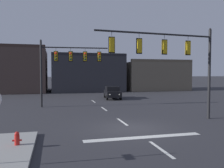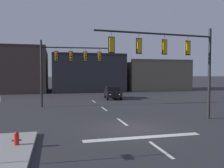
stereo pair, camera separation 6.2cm
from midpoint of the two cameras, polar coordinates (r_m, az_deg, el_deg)
The scene contains 8 objects.
ground_plane at distance 14.50m, azimuth 4.68°, elevation -10.74°, with size 400.00×400.00×0.00m, color #2B2B30.
stop_bar_paint at distance 12.68m, azimuth 7.65°, elevation -12.70°, with size 6.40×0.50×0.01m, color silver.
lane_centreline at distance 16.36m, azimuth 2.41°, elevation -9.17°, with size 0.16×26.40×0.01m.
signal_mast_near_side at distance 16.73m, azimuth 14.49°, elevation 7.03°, with size 8.73×0.82×6.62m.
signal_mast_far_side at distance 23.79m, azimuth -11.43°, elevation 5.47°, with size 6.66×0.80×6.63m.
car_lot_nearside at distance 30.68m, azimuth 0.01°, elevation -2.00°, with size 2.30×4.60×1.61m.
fire_hydrant at distance 11.59m, azimuth -22.25°, elevation -12.69°, with size 0.40×0.30×0.75m.
building_row at distance 44.74m, azimuth -10.67°, elevation 2.58°, with size 39.40×12.71×7.91m.
Camera 1 is at (-4.56, -13.35, 3.36)m, focal length 37.58 mm.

